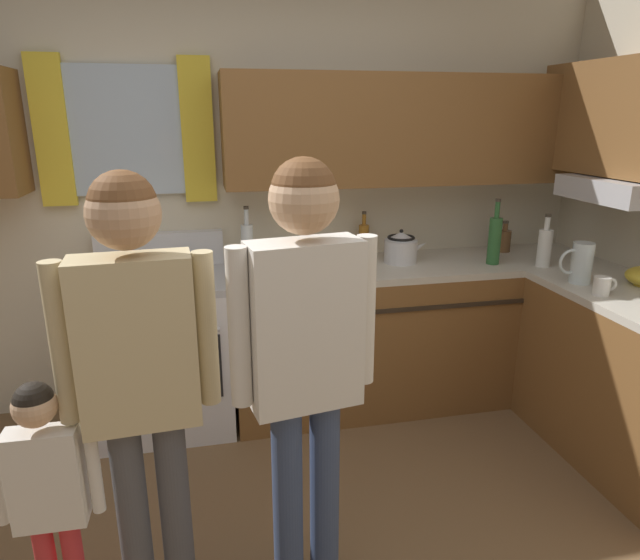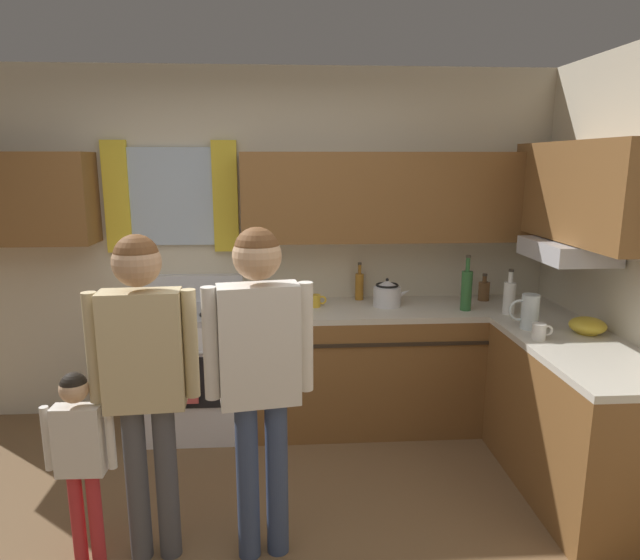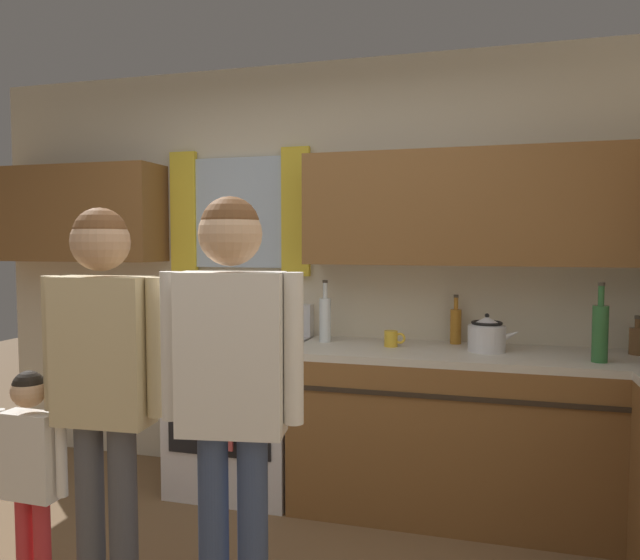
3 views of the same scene
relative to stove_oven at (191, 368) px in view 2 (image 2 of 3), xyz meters
The scene contains 16 objects.
back_wall_unit 1.11m from the stove_oven, 32.16° to the left, with size 4.60×0.42×2.60m.
kitchen_counter_run 1.87m from the stove_oven, 10.72° to the right, with size 2.30×1.91×0.90m.
stove_oven is the anchor object (origin of this frame).
bottle_milk_white 2.31m from the stove_oven, ahead, with size 0.08×0.08×0.31m.
bottle_squat_brown 2.25m from the stove_oven, ahead, with size 0.08×0.08×0.21m.
bottle_wine_green 2.05m from the stove_oven, ahead, with size 0.08×0.08×0.39m.
bottle_oil_amber 1.38m from the stove_oven, 10.34° to the left, with size 0.06×0.06×0.29m.
bottle_tall_clear 0.77m from the stove_oven, ahead, with size 0.07×0.07×0.37m.
mug_ceramic_white 2.38m from the stove_oven, 19.93° to the right, with size 0.13×0.08×0.09m.
mug_mustard_yellow 1.03m from the stove_oven, ahead, with size 0.12×0.08×0.09m.
stovetop_kettle 1.52m from the stove_oven, ahead, with size 0.27×0.20×0.21m.
water_pitcher 2.35m from the stove_oven, 14.77° to the right, with size 0.19×0.11×0.22m.
mixing_bowl 2.67m from the stove_oven, 15.58° to the right, with size 0.22×0.22×0.10m.
adult_holding_child 1.48m from the stove_oven, 88.88° to the right, with size 0.50×0.22×1.62m.
adult_in_plaid 1.60m from the stove_oven, 67.89° to the right, with size 0.51×0.22×1.65m.
small_child 1.44m from the stove_oven, 101.49° to the right, with size 0.33×0.13×0.99m.
Camera 2 is at (0.30, -2.31, 1.94)m, focal length 31.19 mm.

